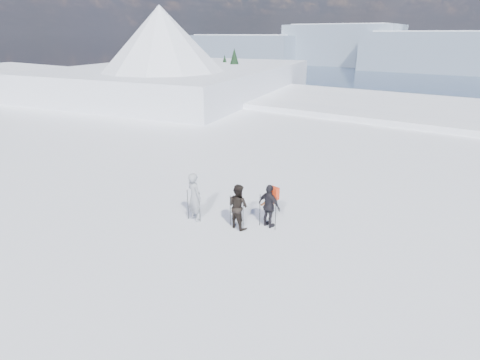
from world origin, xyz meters
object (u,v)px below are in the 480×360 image
(skier_grey, at_px, (194,197))
(skier_dark, at_px, (238,206))
(skier_pack, at_px, (269,206))
(skis_loose, at_px, (272,199))

(skier_grey, bearing_deg, skier_dark, -148.61)
(skier_dark, relative_size, skier_pack, 1.02)
(skier_dark, bearing_deg, skier_pack, -133.79)
(skier_grey, xyz_separation_m, skier_pack, (2.67, 1.09, -0.12))
(skier_grey, distance_m, skier_dark, 1.79)
(skier_grey, distance_m, skis_loose, 3.81)
(skier_dark, xyz_separation_m, skis_loose, (-0.18, 2.94, -0.85))
(skier_dark, bearing_deg, skier_grey, 23.63)
(skier_grey, height_order, skis_loose, skier_grey)
(skier_dark, xyz_separation_m, skier_pack, (0.94, 0.68, -0.02))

